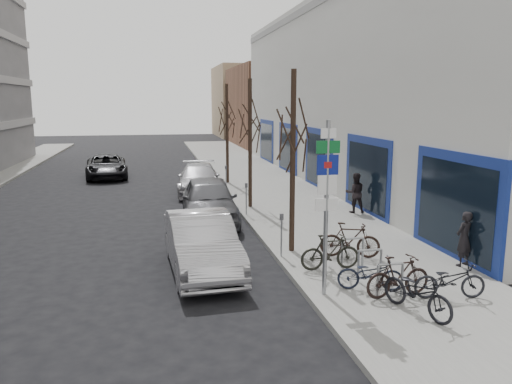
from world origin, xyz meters
name	(u,v)px	position (x,y,z in m)	size (l,w,h in m)	color
ground	(222,309)	(0.00, 0.00, 0.00)	(120.00, 120.00, 0.00)	black
sidewalk_east	(293,206)	(4.50, 10.00, 0.07)	(5.00, 70.00, 0.15)	slate
commercial_building	(472,94)	(17.00, 16.00, 5.00)	(20.00, 32.00, 10.00)	#B7B7B2
brick_building_far	(293,107)	(13.00, 40.00, 4.00)	(12.00, 14.00, 8.00)	brown
tan_building_far	(266,101)	(13.50, 55.00, 4.50)	(13.00, 12.00, 9.00)	#937A5B
highway_sign_pole	(327,197)	(2.40, -0.01, 2.46)	(0.55, 0.10, 4.20)	gray
bike_rack	(370,261)	(3.80, 0.60, 0.66)	(0.66, 2.26, 0.83)	gray
tree_near	(293,118)	(2.60, 3.50, 4.10)	(1.80, 1.80, 5.50)	black
tree_mid	(250,113)	(2.60, 10.00, 4.10)	(1.80, 1.80, 5.50)	black
tree_far	(227,110)	(2.60, 16.50, 4.10)	(1.80, 1.80, 5.50)	black
meter_front	(281,231)	(2.15, 3.00, 0.92)	(0.10, 0.08, 1.27)	gray
meter_mid	(246,196)	(2.15, 8.50, 0.92)	(0.10, 0.08, 1.27)	gray
meter_back	(226,176)	(2.15, 14.00, 0.92)	(0.10, 0.08, 1.27)	gray
bike_near_left	(418,288)	(3.96, -1.42, 0.71)	(0.56, 1.84, 1.12)	black
bike_near_right	(398,276)	(4.01, -0.49, 0.65)	(0.49, 1.66, 1.01)	black
bike_mid_curb	(370,271)	(3.56, 0.03, 0.62)	(0.47, 1.55, 0.95)	black
bike_mid_inner	(330,252)	(3.13, 1.61, 0.65)	(0.49, 1.63, 0.99)	black
bike_far_curb	(450,277)	(5.12, -0.81, 0.65)	(0.50, 1.64, 1.00)	black
bike_far_inner	(350,240)	(4.06, 2.50, 0.68)	(0.52, 1.73, 1.05)	black
parked_car_front	(201,243)	(-0.20, 2.65, 0.79)	(1.66, 4.77, 1.57)	#B1B0B6
parked_car_mid	(209,200)	(0.65, 8.23, 0.86)	(2.02, 5.03, 1.71)	#505156
parked_car_back	(199,179)	(0.82, 14.28, 0.73)	(2.04, 5.03, 1.46)	#A7A6AB
lane_car	(106,166)	(-4.18, 20.67, 0.70)	(2.34, 5.07, 1.41)	black
pedestrian_near	(464,239)	(6.80, 1.18, 0.91)	(0.55, 0.36, 1.52)	black
pedestrian_far	(355,193)	(6.51, 7.99, 0.97)	(0.60, 0.41, 1.64)	black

